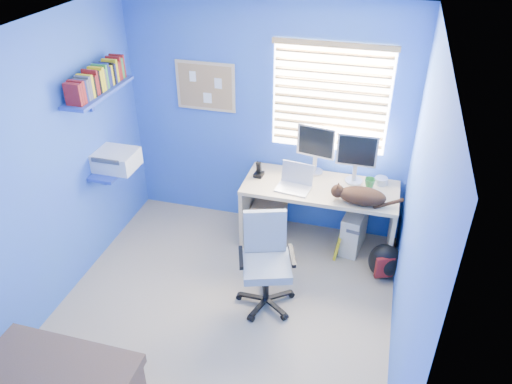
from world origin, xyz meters
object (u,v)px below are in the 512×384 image
(desk, at_px, (318,216))
(laptop, at_px, (294,180))
(cat, at_px, (362,196))
(office_chair, at_px, (266,273))
(tower_pc, at_px, (354,230))

(desk, xyz_separation_m, laptop, (-0.25, -0.13, 0.48))
(desk, bearing_deg, cat, -25.84)
(desk, xyz_separation_m, office_chair, (-0.32, -0.97, -0.04))
(office_chair, bearing_deg, tower_pc, 55.71)
(desk, distance_m, office_chair, 1.02)
(laptop, xyz_separation_m, tower_pc, (0.64, 0.19, -0.62))
(laptop, height_order, tower_pc, laptop)
(laptop, height_order, cat, laptop)
(laptop, bearing_deg, cat, 0.39)
(tower_pc, bearing_deg, desk, -162.12)
(cat, relative_size, tower_pc, 1.00)
(cat, height_order, tower_pc, cat)
(laptop, relative_size, cat, 0.73)
(laptop, xyz_separation_m, office_chair, (-0.06, -0.84, -0.52))
(cat, xyz_separation_m, office_chair, (-0.74, -0.76, -0.49))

